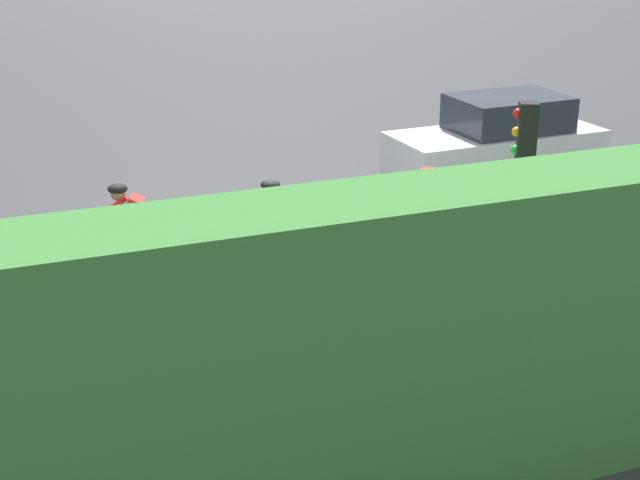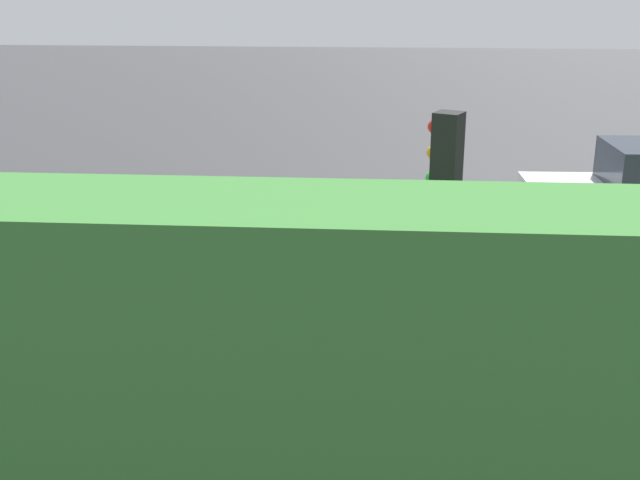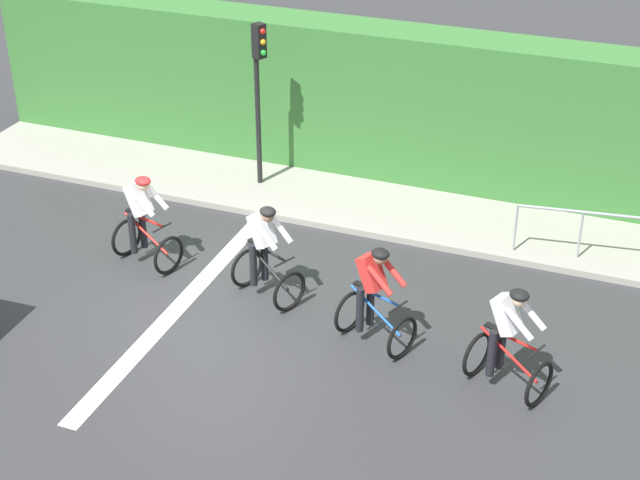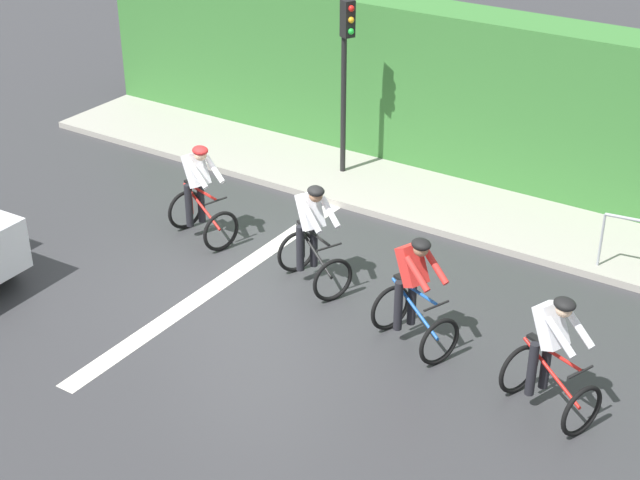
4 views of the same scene
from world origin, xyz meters
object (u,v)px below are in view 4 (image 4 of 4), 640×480
cyclist_fourth (200,194)px  traffic_light_near_crossing (346,63)px  cyclist_mid (313,237)px  cyclist_lead (551,357)px  cyclist_second (414,294)px

cyclist_fourth → traffic_light_near_crossing: 3.69m
cyclist_fourth → traffic_light_near_crossing: size_ratio=0.50×
cyclist_mid → cyclist_fourth: 2.36m
cyclist_mid → cyclist_lead: bearing=76.5°
cyclist_lead → cyclist_second: (-0.38, -2.07, 0.00)m
cyclist_second → cyclist_fourth: (-0.84, -4.37, 0.00)m
cyclist_mid → traffic_light_near_crossing: size_ratio=0.50×
traffic_light_near_crossing → cyclist_lead: bearing=51.6°
cyclist_fourth → traffic_light_near_crossing: traffic_light_near_crossing is taller
traffic_light_near_crossing → cyclist_mid: bearing=25.0°
cyclist_lead → cyclist_second: 2.10m
cyclist_second → cyclist_lead: bearing=79.7°
cyclist_lead → traffic_light_near_crossing: 7.47m
cyclist_lead → traffic_light_near_crossing: traffic_light_near_crossing is taller
cyclist_second → cyclist_fourth: bearing=-100.9°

